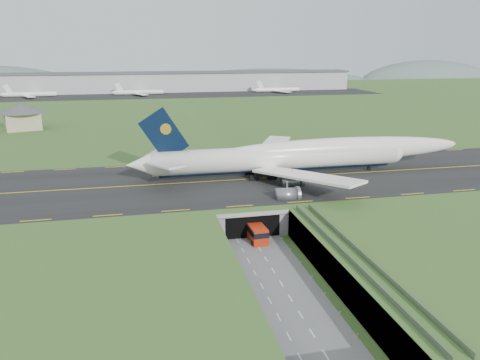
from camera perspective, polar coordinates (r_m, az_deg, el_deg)
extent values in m
plane|color=#3B5E25|center=(94.54, 2.71, -8.96)|extent=(900.00, 900.00, 0.00)
cube|color=gray|center=(93.33, 2.74, -7.29)|extent=(800.00, 800.00, 6.00)
cube|color=slate|center=(88.00, 3.98, -10.89)|extent=(12.00, 75.00, 0.20)
cube|color=black|center=(122.70, -1.19, -0.04)|extent=(800.00, 44.00, 0.18)
cube|color=gray|center=(109.75, 0.21, -2.29)|extent=(16.00, 22.00, 1.00)
cube|color=gray|center=(109.34, -3.38, -3.77)|extent=(2.00, 22.00, 6.00)
cube|color=gray|center=(112.18, 3.71, -3.26)|extent=(2.00, 22.00, 6.00)
cube|color=black|center=(106.13, 0.79, -4.65)|extent=(12.00, 12.00, 5.00)
cube|color=#A8A8A3|center=(99.54, 1.58, -4.16)|extent=(17.00, 0.50, 0.80)
cube|color=#A8A8A3|center=(80.02, 14.00, -9.66)|extent=(3.00, 53.00, 0.50)
cube|color=gray|center=(79.13, 13.11, -9.29)|extent=(0.06, 53.00, 1.00)
cube|color=gray|center=(80.31, 14.94, -9.04)|extent=(0.06, 53.00, 1.00)
cylinder|color=#A8A8A3|center=(65.63, 22.46, -19.60)|extent=(0.90, 0.90, 5.60)
cylinder|color=#A8A8A3|center=(74.04, 17.13, -14.74)|extent=(0.90, 0.90, 5.60)
cylinder|color=#A8A8A3|center=(83.32, 13.10, -10.82)|extent=(0.90, 0.90, 5.60)
cylinder|color=#A8A8A3|center=(93.23, 9.98, -7.68)|extent=(0.90, 0.90, 5.60)
cylinder|color=white|center=(126.31, 4.71, 2.73)|extent=(67.37, 6.63, 6.34)
sphere|color=white|center=(139.82, 18.04, 3.27)|extent=(6.24, 6.24, 6.21)
cone|color=white|center=(120.90, -12.15, 1.83)|extent=(6.96, 6.05, 6.02)
ellipsoid|color=white|center=(132.42, 12.28, 3.66)|extent=(72.22, 6.15, 6.66)
ellipsoid|color=black|center=(139.16, 17.72, 3.58)|extent=(4.45, 2.79, 2.22)
cylinder|color=black|center=(126.89, 4.68, 1.64)|extent=(63.99, 2.94, 2.66)
cube|color=white|center=(141.90, 3.59, 3.79)|extent=(20.75, 29.21, 2.67)
cube|color=white|center=(127.95, -9.57, 3.41)|extent=(9.02, 11.72, 1.02)
cube|color=white|center=(112.63, 8.01, 0.49)|extent=(20.94, 29.13, 2.67)
cube|color=white|center=(113.48, -9.15, 1.85)|extent=(9.09, 11.71, 1.02)
cube|color=black|center=(119.55, -9.26, 5.47)|extent=(12.60, 0.65, 14.02)
cylinder|color=gold|center=(119.32, -9.05, 6.18)|extent=(2.78, 0.71, 2.77)
cylinder|color=slate|center=(136.21, 3.80, 1.95)|extent=(5.16, 3.29, 3.27)
cylinder|color=slate|center=(144.83, 0.88, 2.82)|extent=(5.16, 3.29, 3.27)
cylinder|color=slate|center=(118.87, 6.32, -0.17)|extent=(5.16, 3.29, 3.27)
cylinder|color=slate|center=(108.00, 5.72, -1.80)|extent=(5.16, 3.29, 3.27)
cylinder|color=black|center=(137.54, 15.46, 1.39)|extent=(1.09, 0.50, 1.09)
cube|color=black|center=(126.12, 2.73, 0.75)|extent=(5.97, 6.96, 1.39)
cube|color=#AC230B|center=(100.10, 1.91, -6.31)|extent=(3.61, 8.68, 3.41)
cube|color=black|center=(99.84, 1.91, -5.95)|extent=(3.69, 8.80, 1.14)
cube|color=black|center=(100.64, 1.90, -7.06)|extent=(3.36, 8.10, 0.57)
cylinder|color=black|center=(97.69, 1.55, -7.70)|extent=(0.45, 1.04, 1.02)
cylinder|color=black|center=(102.71, 0.64, -6.48)|extent=(0.45, 1.04, 1.02)
cylinder|color=black|center=(98.51, 3.22, -7.51)|extent=(0.45, 1.04, 1.02)
cylinder|color=black|center=(103.50, 2.23, -6.32)|extent=(0.45, 1.04, 1.02)
cube|color=tan|center=(220.86, -24.98, 6.53)|extent=(17.13, 17.13, 7.27)
cone|color=#4C4C51|center=(220.19, -25.15, 7.93)|extent=(25.12, 25.12, 3.63)
cube|color=#B2B2B2|center=(384.44, -9.01, 11.70)|extent=(300.00, 22.00, 15.00)
cube|color=#4C4C51|center=(384.01, -9.06, 12.82)|extent=(302.00, 24.00, 1.20)
cube|color=black|center=(355.19, -8.66, 10.20)|extent=(320.00, 50.00, 0.08)
cylinder|color=white|center=(366.96, -24.26, 9.51)|extent=(34.00, 3.20, 3.20)
cylinder|color=white|center=(359.27, -12.24, 10.42)|extent=(34.00, 3.20, 3.20)
cylinder|color=white|center=(374.98, 4.57, 10.93)|extent=(34.00, 3.20, 3.20)
ellipsoid|color=#52635C|center=(534.09, 3.37, 11.07)|extent=(260.00, 91.00, 44.00)
ellipsoid|color=#52635C|center=(618.25, 21.87, 10.63)|extent=(180.00, 63.00, 60.00)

